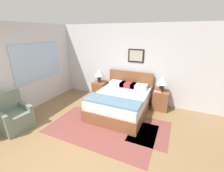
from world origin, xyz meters
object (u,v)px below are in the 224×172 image
Objects in this scene: bed at (121,102)px; nightstand_by_door at (161,100)px; armchair at (14,117)px; nightstand_near_window at (100,90)px; table_lamp_by_door at (163,81)px; table_lamp_near_window at (99,73)px.

nightstand_by_door is at bearing 32.76° from bed.
armchair is 2.80m from nightstand_near_window.
bed is at bearing -147.24° from nightstand_by_door.
bed is at bearing -32.76° from nightstand_near_window.
nightstand_near_window is at bearing 180.00° from nightstand_by_door.
nightstand_near_window is at bearing 147.24° from bed.
bed is 1.41m from table_lamp_by_door.
nightstand_by_door is 1.30× the size of table_lamp_near_window.
bed reaches higher than armchair.
bed is 3.11× the size of nightstand_by_door.
table_lamp_by_door is (1.08, 0.68, 0.61)m from bed.
bed is at bearing -31.57° from table_lamp_near_window.
bed is 4.05× the size of table_lamp_by_door.
table_lamp_by_door reaches higher than armchair.
table_lamp_near_window reaches higher than bed.
nightstand_by_door is at bearing 73.49° from table_lamp_by_door.
nightstand_by_door is at bearing 0.58° from table_lamp_near_window.
nightstand_by_door is 1.30× the size of table_lamp_by_door.
bed is 1.43m from table_lamp_near_window.
bed is 3.11× the size of nightstand_near_window.
table_lamp_near_window is 2.18m from table_lamp_by_door.
table_lamp_near_window reaches higher than armchair.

